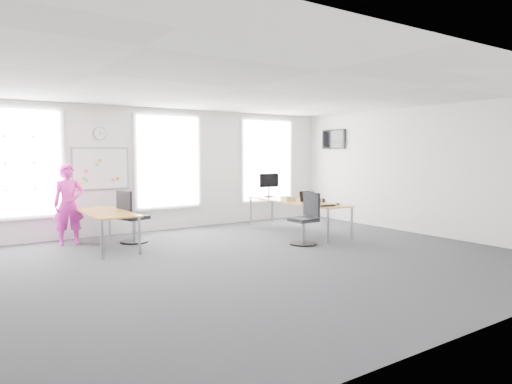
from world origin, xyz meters
TOP-DOWN VIEW (x-y plane):
  - floor at (0.00, 0.00)m, footprint 10.00×10.00m
  - ceiling at (0.00, 0.00)m, footprint 10.00×10.00m
  - wall_back at (0.00, 4.00)m, footprint 10.00×0.00m
  - wall_front at (0.00, -4.00)m, footprint 10.00×0.00m
  - wall_right at (5.00, 0.00)m, footprint 0.00×10.00m
  - window_left at (-3.00, 3.97)m, footprint 1.60×0.06m
  - window_mid at (0.30, 3.97)m, footprint 1.60×0.06m
  - window_right at (3.30, 3.97)m, footprint 1.60×0.06m
  - desk_right at (2.75, 1.95)m, footprint 0.83×3.10m
  - desk_left at (-1.65, 2.59)m, footprint 0.81×2.03m
  - chair_right at (1.92, 0.64)m, footprint 0.58×0.58m
  - chair_left at (-1.06, 2.81)m, footprint 0.63×0.63m
  - person at (-2.18, 3.38)m, footprint 0.65×0.46m
  - whiteboard at (-1.35, 3.97)m, footprint 1.20×0.03m
  - wall_clock at (-1.35, 3.97)m, footprint 0.30×0.04m
  - tv at (4.95, 3.00)m, footprint 0.06×0.90m
  - keyboard at (2.58, 0.70)m, footprint 0.41×0.15m
  - mouse at (2.93, 0.73)m, footprint 0.09×0.13m
  - lens_cap at (2.85, 1.19)m, footprint 0.07×0.07m
  - headphones at (2.94, 1.28)m, footprint 0.17×0.09m
  - laptop_sleeve at (2.80, 1.66)m, footprint 0.31×0.19m
  - paper_stack at (2.60, 2.08)m, footprint 0.33×0.25m
  - monitor at (2.81, 3.17)m, footprint 0.56×0.23m

SIDE VIEW (x-z plane):
  - floor at x=0.00m, z-range 0.00..0.00m
  - chair_right at x=1.92m, z-range -0.07..1.01m
  - chair_left at x=-1.06m, z-range -0.07..1.05m
  - desk_left at x=-1.65m, z-range 0.31..1.05m
  - desk_right at x=2.75m, z-range 0.33..1.08m
  - lens_cap at x=2.85m, z-range 0.75..0.76m
  - keyboard at x=2.58m, z-range 0.75..0.77m
  - mouse at x=2.93m, z-range 0.75..0.80m
  - headphones at x=2.94m, z-range 0.75..0.85m
  - paper_stack at x=2.60m, z-range 0.75..0.86m
  - person at x=-2.18m, z-range 0.00..1.68m
  - laptop_sleeve at x=2.80m, z-range 0.75..1.00m
  - monitor at x=2.81m, z-range 0.82..1.44m
  - wall_back at x=0.00m, z-range -3.50..6.50m
  - wall_front at x=0.00m, z-range -3.50..6.50m
  - wall_right at x=5.00m, z-range -3.50..6.50m
  - whiteboard at x=-1.35m, z-range 1.10..2.00m
  - window_left at x=-3.00m, z-range 0.60..2.80m
  - window_mid at x=0.30m, z-range 0.60..2.80m
  - window_right at x=3.30m, z-range 0.60..2.80m
  - tv at x=4.95m, z-range 2.02..2.57m
  - wall_clock at x=-1.35m, z-range 2.20..2.50m
  - ceiling at x=0.00m, z-range 3.00..3.00m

